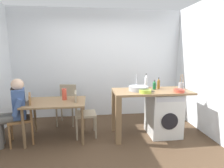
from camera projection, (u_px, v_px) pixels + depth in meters
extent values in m
plane|color=#4C3826|center=(104.00, 148.00, 3.16)|extent=(5.46, 5.46, 0.00)
cube|color=silver|center=(98.00, 64.00, 4.63)|extent=(4.60, 0.10, 2.70)
cube|color=olive|center=(56.00, 102.00, 3.42)|extent=(1.10, 0.76, 0.03)
cylinder|color=brown|center=(23.00, 129.00, 3.10)|extent=(0.05, 0.05, 0.71)
cylinder|color=brown|center=(82.00, 126.00, 3.22)|extent=(0.05, 0.05, 0.71)
cylinder|color=brown|center=(35.00, 116.00, 3.75)|extent=(0.05, 0.05, 0.71)
cylinder|color=brown|center=(84.00, 114.00, 3.86)|extent=(0.05, 0.05, 0.71)
cube|color=olive|center=(21.00, 119.00, 3.30)|extent=(0.50, 0.50, 0.04)
cube|color=olive|center=(30.00, 106.00, 3.33)|extent=(0.15, 0.37, 0.45)
cylinder|color=olive|center=(10.00, 137.00, 3.10)|extent=(0.04, 0.04, 0.45)
cylinder|color=olive|center=(12.00, 129.00, 3.43)|extent=(0.04, 0.04, 0.45)
cylinder|color=olive|center=(32.00, 133.00, 3.25)|extent=(0.04, 0.04, 0.45)
cylinder|color=olive|center=(32.00, 126.00, 3.57)|extent=(0.04, 0.04, 0.45)
cube|color=gray|center=(86.00, 114.00, 3.58)|extent=(0.43, 0.43, 0.04)
cube|color=gray|center=(76.00, 103.00, 3.51)|extent=(0.06, 0.38, 0.45)
cylinder|color=gray|center=(94.00, 121.00, 3.83)|extent=(0.04, 0.04, 0.45)
cylinder|color=gray|center=(96.00, 128.00, 3.48)|extent=(0.04, 0.04, 0.45)
cylinder|color=gray|center=(77.00, 122.00, 3.76)|extent=(0.04, 0.04, 0.45)
cylinder|color=gray|center=(77.00, 129.00, 3.41)|extent=(0.04, 0.04, 0.45)
cube|color=gray|center=(67.00, 105.00, 4.16)|extent=(0.45, 0.45, 0.04)
cube|color=gray|center=(68.00, 94.00, 4.30)|extent=(0.38, 0.09, 0.45)
cylinder|color=gray|center=(73.00, 117.00, 4.02)|extent=(0.04, 0.04, 0.45)
cylinder|color=gray|center=(57.00, 117.00, 4.03)|extent=(0.04, 0.04, 0.45)
cylinder|color=gray|center=(76.00, 112.00, 4.37)|extent=(0.04, 0.04, 0.45)
cylinder|color=gray|center=(62.00, 112.00, 4.38)|extent=(0.04, 0.04, 0.45)
cylinder|color=#595651|center=(0.00, 136.00, 3.12)|extent=(0.11, 0.11, 0.45)
cylinder|color=#595651|center=(1.00, 132.00, 3.28)|extent=(0.11, 0.11, 0.45)
cylinder|color=#595651|center=(9.00, 120.00, 3.13)|extent=(0.42, 0.25, 0.14)
cylinder|color=#595651|center=(10.00, 116.00, 3.30)|extent=(0.42, 0.25, 0.14)
cube|color=#3F598C|center=(19.00, 103.00, 3.24)|extent=(0.29, 0.38, 0.52)
cylinder|color=#3F598C|center=(17.00, 108.00, 3.05)|extent=(0.21, 0.14, 0.31)
cylinder|color=#3F598C|center=(19.00, 101.00, 3.43)|extent=(0.21, 0.14, 0.31)
sphere|color=beige|center=(17.00, 84.00, 3.18)|extent=(0.21, 0.21, 0.21)
sphere|color=black|center=(14.00, 89.00, 3.17)|extent=(0.12, 0.12, 0.12)
cube|color=olive|center=(152.00, 91.00, 3.54)|extent=(1.50, 0.68, 0.04)
cube|color=brown|center=(118.00, 121.00, 3.25)|extent=(0.10, 0.10, 0.88)
cube|color=brown|center=(114.00, 110.00, 3.82)|extent=(0.10, 0.10, 0.88)
cube|color=silver|center=(163.00, 114.00, 3.65)|extent=(0.60, 0.60, 0.86)
cylinder|color=black|center=(170.00, 121.00, 3.36)|extent=(0.32, 0.02, 0.32)
cube|color=#B2B2B7|center=(171.00, 100.00, 3.29)|extent=(0.54, 0.01, 0.08)
cylinder|color=#9EA0A5|center=(139.00, 88.00, 3.49)|extent=(0.38, 0.38, 0.09)
cylinder|color=#B2B2B7|center=(136.00, 82.00, 3.65)|extent=(0.02, 0.02, 0.28)
cylinder|color=silver|center=(146.00, 83.00, 3.76)|extent=(0.06, 0.06, 0.22)
cone|color=silver|center=(146.00, 76.00, 3.73)|extent=(0.06, 0.06, 0.06)
cylinder|color=#262626|center=(146.00, 74.00, 3.72)|extent=(0.03, 0.03, 0.02)
cylinder|color=#19592D|center=(154.00, 86.00, 3.61)|extent=(0.07, 0.07, 0.14)
cone|color=#19592D|center=(155.00, 82.00, 3.60)|extent=(0.06, 0.06, 0.04)
cylinder|color=#262626|center=(155.00, 80.00, 3.59)|extent=(0.03, 0.03, 0.02)
cylinder|color=brown|center=(158.00, 85.00, 3.68)|extent=(0.06, 0.06, 0.16)
cone|color=brown|center=(159.00, 80.00, 3.66)|extent=(0.05, 0.05, 0.05)
cylinder|color=#262626|center=(159.00, 78.00, 3.65)|extent=(0.02, 0.02, 0.02)
cylinder|color=#A8C63D|center=(145.00, 91.00, 3.31)|extent=(0.22, 0.22, 0.06)
cylinder|color=olive|center=(145.00, 90.00, 3.31)|extent=(0.18, 0.18, 0.03)
cylinder|color=gray|center=(181.00, 86.00, 3.64)|extent=(0.11, 0.11, 0.13)
cylinder|color=#99724C|center=(181.00, 79.00, 3.63)|extent=(0.01, 0.04, 0.18)
cylinder|color=#99724C|center=(183.00, 79.00, 3.61)|extent=(0.01, 0.05, 0.18)
cylinder|color=#D84C38|center=(179.00, 91.00, 3.37)|extent=(0.20, 0.20, 0.05)
cylinder|color=maroon|center=(179.00, 90.00, 3.36)|extent=(0.16, 0.16, 0.03)
cylinder|color=#D84C38|center=(64.00, 94.00, 3.51)|extent=(0.09, 0.09, 0.22)
cube|color=#B2B2B7|center=(151.00, 91.00, 3.43)|extent=(0.15, 0.06, 0.01)
cube|color=#262628|center=(151.00, 91.00, 3.43)|extent=(0.15, 0.06, 0.01)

